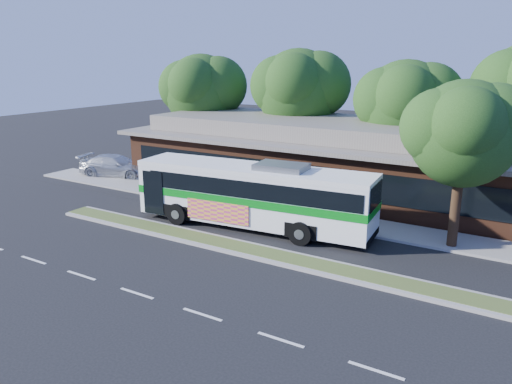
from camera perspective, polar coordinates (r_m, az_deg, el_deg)
ground at (r=21.16m, az=2.13°, el=-8.18°), size 120.00×120.00×0.00m
median_strip at (r=21.62m, az=2.91°, el=-7.45°), size 26.00×1.10×0.15m
sidewalk at (r=26.56m, az=8.87°, el=-3.26°), size 44.00×2.60×0.12m
parking_lot at (r=39.36m, az=-13.91°, el=2.47°), size 14.00×12.00×0.01m
plaza_building at (r=32.04m, az=13.56°, el=3.52°), size 33.20×11.20×4.45m
tree_bg_a at (r=40.17m, az=-5.64°, el=11.56°), size 6.47×5.80×8.63m
tree_bg_b at (r=36.85m, az=5.58°, el=11.66°), size 6.69×6.00×9.00m
tree_bg_c at (r=33.23m, az=17.43°, el=9.71°), size 6.24×5.60×8.26m
transit_bus at (r=24.88m, az=-0.21°, el=0.11°), size 12.42×3.77×3.44m
sedan at (r=37.33m, az=-15.68°, el=2.89°), size 5.77×3.57×1.56m
sidewalk_tree at (r=23.27m, az=23.52°, el=6.33°), size 5.16×4.63×7.52m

